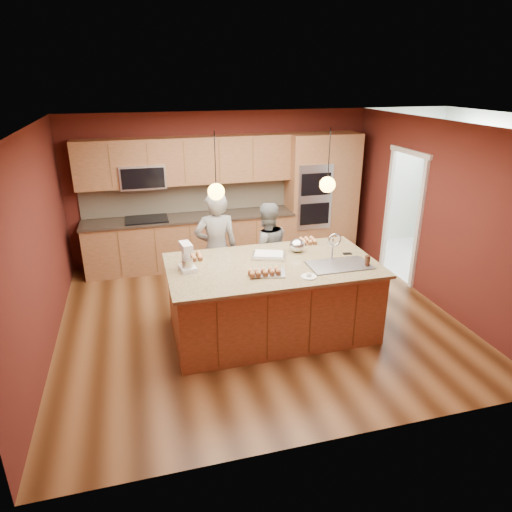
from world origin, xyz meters
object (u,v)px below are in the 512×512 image
object	(u,v)px
stand_mixer	(187,259)
island	(273,297)
mixing_bowl	(297,245)
person_right	(266,252)
person_left	(216,250)

from	to	relation	value
stand_mixer	island	bearing A→B (deg)	-13.54
stand_mixer	mixing_bowl	world-z (taller)	stand_mixer
person_right	mixing_bowl	distance (m)	0.79
person_left	mixing_bowl	world-z (taller)	person_left
mixing_bowl	island	bearing A→B (deg)	-142.61
island	person_right	xyz separation A→B (m)	(0.20, 1.01, 0.26)
person_left	island	bearing A→B (deg)	121.19
mixing_bowl	person_right	bearing A→B (deg)	110.16
island	person_left	world-z (taller)	person_left
island	mixing_bowl	xyz separation A→B (m)	(0.44, 0.34, 0.58)
island	person_left	xyz separation A→B (m)	(-0.57, 1.01, 0.37)
person_right	stand_mixer	distance (m)	1.64
person_left	person_right	xyz separation A→B (m)	(0.77, 0.00, -0.11)
island	person_right	world-z (taller)	person_right
person_left	mixing_bowl	size ratio (longest dim) A/B	7.92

